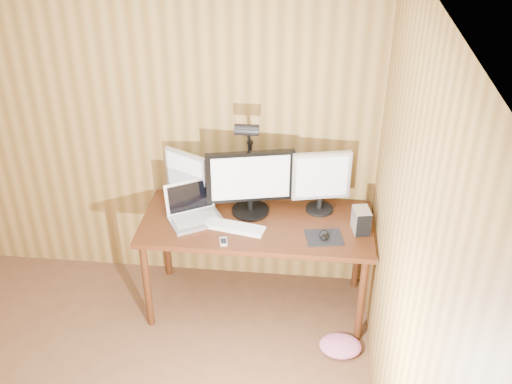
% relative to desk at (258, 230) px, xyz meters
% --- Properties ---
extents(room_shell, '(4.00, 4.00, 4.00)m').
position_rel_desk_xyz_m(room_shell, '(-0.93, -1.70, 0.62)').
color(room_shell, brown).
rests_on(room_shell, ground).
extents(desk, '(1.60, 0.70, 0.75)m').
position_rel_desk_xyz_m(desk, '(0.00, 0.00, 0.00)').
color(desk, '#3F1D0D').
rests_on(desk, floor).
extents(monitor_center, '(0.61, 0.27, 0.48)m').
position_rel_desk_xyz_m(monitor_center, '(-0.06, 0.05, 0.37)').
color(monitor_center, black).
rests_on(monitor_center, desk).
extents(monitor_left, '(0.32, 0.19, 0.40)m').
position_rel_desk_xyz_m(monitor_left, '(-0.53, 0.14, 0.33)').
color(monitor_left, black).
rests_on(monitor_left, desk).
extents(monitor_right, '(0.41, 0.19, 0.46)m').
position_rel_desk_xyz_m(monitor_right, '(0.43, 0.12, 0.37)').
color(monitor_right, black).
rests_on(monitor_right, desk).
extents(laptop, '(0.44, 0.41, 0.25)m').
position_rel_desk_xyz_m(laptop, '(-0.44, -0.07, 0.18)').
color(laptop, silver).
rests_on(laptop, desk).
extents(keyboard, '(0.44, 0.21, 0.02)m').
position_rel_desk_xyz_m(keyboard, '(-0.14, -0.17, 0.13)').
color(keyboard, white).
rests_on(keyboard, desk).
extents(mousepad, '(0.27, 0.23, 0.00)m').
position_rel_desk_xyz_m(mousepad, '(0.47, -0.22, 0.12)').
color(mousepad, black).
rests_on(mousepad, desk).
extents(mouse, '(0.08, 0.11, 0.04)m').
position_rel_desk_xyz_m(mouse, '(0.47, -0.22, 0.14)').
color(mouse, black).
rests_on(mouse, mousepad).
extents(hard_drive, '(0.13, 0.17, 0.17)m').
position_rel_desk_xyz_m(hard_drive, '(0.71, -0.11, 0.20)').
color(hard_drive, silver).
rests_on(hard_drive, desk).
extents(phone, '(0.07, 0.10, 0.01)m').
position_rel_desk_xyz_m(phone, '(-0.19, -0.34, 0.13)').
color(phone, silver).
rests_on(phone, desk).
extents(speaker, '(0.05, 0.05, 0.11)m').
position_rel_desk_xyz_m(speaker, '(0.74, 0.04, 0.18)').
color(speaker, black).
rests_on(speaker, desk).
extents(desk_lamp, '(0.16, 0.23, 0.71)m').
position_rel_desk_xyz_m(desk_lamp, '(-0.08, 0.15, 0.56)').
color(desk_lamp, black).
rests_on(desk_lamp, desk).
extents(fabric_pile, '(0.35, 0.32, 0.09)m').
position_rel_desk_xyz_m(fabric_pile, '(0.62, -0.49, -0.58)').
color(fabric_pile, '#C66085').
rests_on(fabric_pile, floor).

